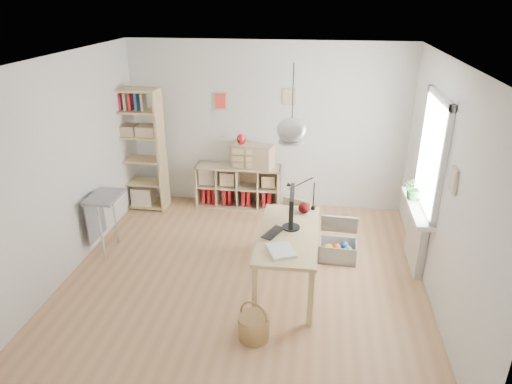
# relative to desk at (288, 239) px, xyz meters

# --- Properties ---
(ground) EXTENTS (4.50, 4.50, 0.00)m
(ground) POSITION_rel_desk_xyz_m (-0.55, 0.15, -0.66)
(ground) COLOR tan
(ground) RESTS_ON ground
(room_shell) EXTENTS (4.50, 4.50, 4.50)m
(room_shell) POSITION_rel_desk_xyz_m (-0.00, 0.00, 1.34)
(room_shell) COLOR white
(room_shell) RESTS_ON ground
(window_unit) EXTENTS (0.07, 1.16, 1.46)m
(window_unit) POSITION_rel_desk_xyz_m (1.68, 0.75, 0.89)
(window_unit) COLOR white
(window_unit) RESTS_ON ground
(radiator) EXTENTS (0.10, 0.80, 0.80)m
(radiator) POSITION_rel_desk_xyz_m (1.64, 0.75, -0.26)
(radiator) COLOR silver
(radiator) RESTS_ON ground
(windowsill) EXTENTS (0.22, 1.20, 0.06)m
(windowsill) POSITION_rel_desk_xyz_m (1.59, 0.75, 0.17)
(windowsill) COLOR white
(windowsill) RESTS_ON radiator
(desk) EXTENTS (0.70, 1.50, 0.75)m
(desk) POSITION_rel_desk_xyz_m (0.00, 0.00, 0.00)
(desk) COLOR #DDBF7F
(desk) RESTS_ON ground
(cube_shelf) EXTENTS (1.40, 0.38, 0.72)m
(cube_shelf) POSITION_rel_desk_xyz_m (-1.02, 2.23, -0.36)
(cube_shelf) COLOR #CDAF87
(cube_shelf) RESTS_ON ground
(tall_bookshelf) EXTENTS (0.80, 0.38, 2.00)m
(tall_bookshelf) POSITION_rel_desk_xyz_m (-2.59, 1.95, 0.43)
(tall_bookshelf) COLOR #DDBF7F
(tall_bookshelf) RESTS_ON ground
(side_table) EXTENTS (0.40, 0.55, 0.85)m
(side_table) POSITION_rel_desk_xyz_m (-2.59, 0.50, 0.01)
(side_table) COLOR gray
(side_table) RESTS_ON ground
(chair) EXTENTS (0.51, 0.51, 0.82)m
(chair) POSITION_rel_desk_xyz_m (0.00, 0.70, -0.19)
(chair) COLOR gray
(chair) RESTS_ON ground
(wicker_basket) EXTENTS (0.33, 0.33, 0.45)m
(wicker_basket) POSITION_rel_desk_xyz_m (-0.27, -0.98, -0.51)
(wicker_basket) COLOR #9C7946
(wicker_basket) RESTS_ON ground
(storage_chest) EXTENTS (0.53, 0.59, 0.53)m
(storage_chest) POSITION_rel_desk_xyz_m (0.64, 0.77, -0.48)
(storage_chest) COLOR beige
(storage_chest) RESTS_ON ground
(monitor) EXTENTS (0.22, 0.55, 0.48)m
(monitor) POSITION_rel_desk_xyz_m (0.02, 0.12, 0.36)
(monitor) COLOR black
(monitor) RESTS_ON desk
(keyboard) EXTENTS (0.26, 0.37, 0.02)m
(keyboard) POSITION_rel_desk_xyz_m (-0.18, -0.04, 0.10)
(keyboard) COLOR black
(keyboard) RESTS_ON desk
(task_lamp) EXTENTS (0.38, 0.14, 0.40)m
(task_lamp) POSITION_rel_desk_xyz_m (0.08, 0.62, 0.37)
(task_lamp) COLOR black
(task_lamp) RESTS_ON desk
(yarn_ball) EXTENTS (0.15, 0.15, 0.15)m
(yarn_ball) POSITION_rel_desk_xyz_m (0.16, 0.54, 0.17)
(yarn_ball) COLOR #4D0A0D
(yarn_ball) RESTS_ON desk
(paper_tray) EXTENTS (0.37, 0.40, 0.03)m
(paper_tray) POSITION_rel_desk_xyz_m (-0.04, -0.45, 0.11)
(paper_tray) COLOR white
(paper_tray) RESTS_ON desk
(drawer_chest) EXTENTS (0.72, 0.45, 0.38)m
(drawer_chest) POSITION_rel_desk_xyz_m (-0.76, 2.19, 0.26)
(drawer_chest) COLOR #CDAF87
(drawer_chest) RESTS_ON cube_shelf
(red_vase) EXTENTS (0.15, 0.15, 0.17)m
(red_vase) POSITION_rel_desk_xyz_m (-0.93, 2.19, 0.53)
(red_vase) COLOR #AB0E12
(red_vase) RESTS_ON drawer_chest
(potted_plant) EXTENTS (0.30, 0.26, 0.32)m
(potted_plant) POSITION_rel_desk_xyz_m (1.57, 0.94, 0.36)
(potted_plant) COLOR #2C6C28
(potted_plant) RESTS_ON windowsill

